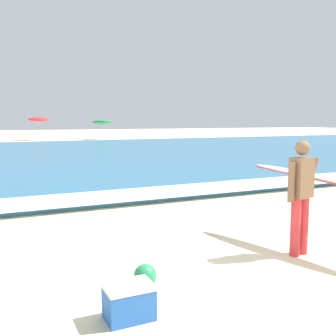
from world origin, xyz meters
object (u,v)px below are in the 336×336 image
object	(u,v)px
beach_ball	(145,276)
cooler_box	(129,301)
surfer_with_board	(312,185)
beach_umbrella_2	(39,119)
beach_umbrella_3	(102,122)

from	to	relation	value
beach_ball	cooler_box	size ratio (longest dim) A/B	0.58
surfer_with_board	beach_ball	distance (m)	2.94
beach_umbrella_2	cooler_box	xyz separation A→B (m)	(-4.11, -38.01, -1.91)
beach_umbrella_3	cooler_box	distance (m)	38.46
surfer_with_board	beach_umbrella_3	distance (m)	36.92
beach_umbrella_2	cooler_box	size ratio (longest dim) A/B	4.86
beach_ball	surfer_with_board	bearing A→B (deg)	2.73
cooler_box	beach_umbrella_2	bearing A→B (deg)	83.83
surfer_with_board	beach_ball	bearing A→B (deg)	-177.27
beach_umbrella_2	cooler_box	distance (m)	38.28
surfer_with_board	cooler_box	size ratio (longest dim) A/B	5.69
beach_umbrella_2	beach_ball	world-z (taller)	beach_umbrella_2
beach_ball	cooler_box	world-z (taller)	cooler_box
surfer_with_board	beach_umbrella_3	xyz separation A→B (m)	(7.11, 36.22, 0.76)
surfer_with_board	beach_ball	world-z (taller)	surfer_with_board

